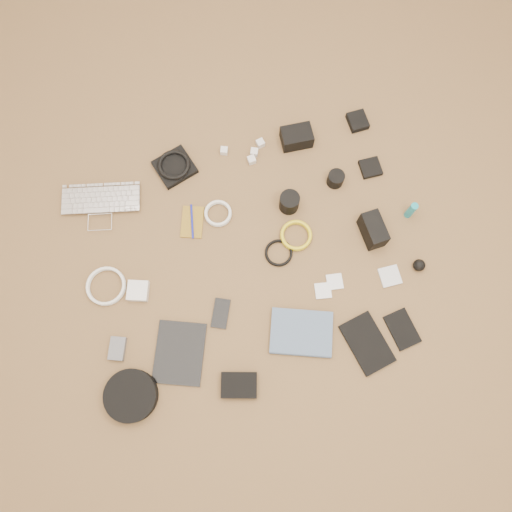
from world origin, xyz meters
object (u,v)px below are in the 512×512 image
object	(u,v)px
tablet	(180,353)
phone	(221,313)
laptop	(101,210)
paperback	(300,356)
headphone_case	(131,396)
dslr_camera	(297,137)

from	to	relation	value
tablet	phone	xyz separation A→B (m)	(0.19, 0.10, -0.00)
laptop	paperback	size ratio (longest dim) A/B	1.37
headphone_case	paperback	size ratio (longest dim) A/B	0.83
dslr_camera	paperback	distance (m)	0.90
dslr_camera	phone	size ratio (longest dim) A/B	1.10
dslr_camera	tablet	size ratio (longest dim) A/B	0.54
laptop	phone	xyz separation A→B (m)	(0.36, -0.54, -0.01)
phone	paperback	bearing A→B (deg)	-19.64
laptop	headphone_case	xyz separation A→B (m)	(-0.03, -0.75, 0.01)
laptop	headphone_case	size ratio (longest dim) A/B	1.65
dslr_camera	laptop	bearing A→B (deg)	-170.86
dslr_camera	phone	world-z (taller)	dslr_camera
tablet	paperback	size ratio (longest dim) A/B	1.01
phone	paperback	distance (m)	0.34
dslr_camera	headphone_case	bearing A→B (deg)	-133.26
laptop	dslr_camera	bearing A→B (deg)	18.38
headphone_case	paperback	world-z (taller)	headphone_case
headphone_case	laptop	bearing A→B (deg)	87.72
tablet	headphone_case	xyz separation A→B (m)	(-0.20, -0.10, 0.02)
phone	headphone_case	distance (m)	0.44
laptop	dslr_camera	distance (m)	0.86
dslr_camera	headphone_case	size ratio (longest dim) A/B	0.66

